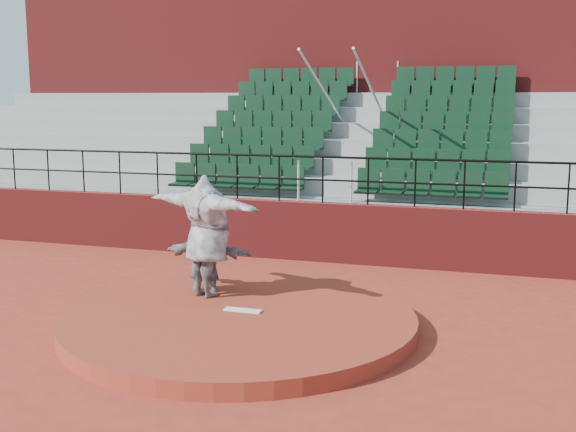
% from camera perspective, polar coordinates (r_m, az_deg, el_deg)
% --- Properties ---
extents(ground, '(90.00, 90.00, 0.00)m').
position_cam_1_polar(ground, '(11.43, -3.84, -8.92)').
color(ground, '#9B3323').
rests_on(ground, ground).
extents(pitchers_mound, '(5.50, 5.50, 0.25)m').
position_cam_1_polar(pitchers_mound, '(11.39, -3.85, -8.32)').
color(pitchers_mound, '#983422').
rests_on(pitchers_mound, ground).
extents(pitching_rubber, '(0.60, 0.15, 0.03)m').
position_cam_1_polar(pitching_rubber, '(11.48, -3.58, -7.44)').
color(pitching_rubber, white).
rests_on(pitching_rubber, pitchers_mound).
extents(boundary_wall, '(24.00, 0.30, 1.30)m').
position_cam_1_polar(boundary_wall, '(15.88, 2.73, -1.26)').
color(boundary_wall, maroon).
rests_on(boundary_wall, ground).
extents(wall_railing, '(24.04, 0.05, 1.03)m').
position_cam_1_polar(wall_railing, '(15.68, 2.77, 3.69)').
color(wall_railing, black).
rests_on(wall_railing, boundary_wall).
extents(seating_deck, '(24.00, 5.97, 4.63)m').
position_cam_1_polar(seating_deck, '(19.27, 5.55, 2.97)').
color(seating_deck, gray).
rests_on(seating_deck, ground).
extents(press_box_facade, '(24.00, 3.00, 7.10)m').
position_cam_1_polar(press_box_facade, '(23.03, 7.73, 9.23)').
color(press_box_facade, maroon).
rests_on(press_box_facade, ground).
extents(pitcher, '(2.60, 1.65, 2.07)m').
position_cam_1_polar(pitcher, '(12.16, -6.43, -1.58)').
color(pitcher, black).
rests_on(pitcher, pitchers_mound).
extents(fielder, '(1.57, 0.52, 1.68)m').
position_cam_1_polar(fielder, '(12.60, -6.56, -3.25)').
color(fielder, black).
rests_on(fielder, ground).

